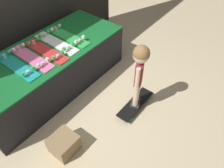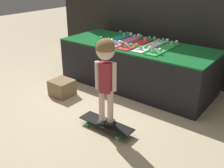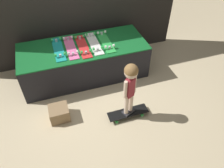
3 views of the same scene
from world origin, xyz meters
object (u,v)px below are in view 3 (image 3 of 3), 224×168
Objects in this scene: skateboard_on_floor at (128,113)px; storage_box at (59,113)px; child at (130,81)px; skateboard_white_on_rack at (94,43)px; skateboard_teal_on_rack at (58,49)px; skateboard_green_on_rack at (105,41)px; skateboard_red_on_rack at (83,46)px; skateboard_pink_on_rack at (71,47)px.

storage_box is at bearing 163.75° from skateboard_on_floor.
skateboard_white_on_rack is at bearing 76.81° from child.
skateboard_teal_on_rack is 0.90m from skateboard_green_on_rack.
skateboard_green_on_rack is (0.45, 0.02, 0.00)m from skateboard_red_on_rack.
skateboard_pink_on_rack is 1.48m from child.
skateboard_red_on_rack is at bearing -172.55° from skateboard_white_on_rack.
child is (-0.02, -1.31, 0.10)m from skateboard_green_on_rack.
skateboard_white_on_rack is 0.22m from skateboard_green_on_rack.
skateboard_pink_on_rack is 1.61m from skateboard_on_floor.
skateboard_green_on_rack is at bearing 3.14° from skateboard_red_on_rack.
skateboard_on_floor is (0.43, -1.29, -0.63)m from skateboard_red_on_rack.
skateboard_white_on_rack is at bearing -0.78° from skateboard_pink_on_rack.
skateboard_white_on_rack is 1.34m from child.
skateboard_teal_on_rack and skateboard_red_on_rack have the same top height.
skateboard_green_on_rack is 1.32m from child.
child is 3.19× the size of storage_box.
skateboard_pink_on_rack is at bearing 65.70° from storage_box.
skateboard_pink_on_rack is 0.23m from skateboard_red_on_rack.
child reaches higher than skateboard_white_on_rack.
skateboard_on_floor is at bearing -90.76° from skateboard_green_on_rack.
child is at bearing -71.50° from skateboard_red_on_rack.
skateboard_white_on_rack is at bearing 178.79° from skateboard_green_on_rack.
storage_box is (-0.68, -0.97, -0.58)m from skateboard_red_on_rack.
skateboard_on_floor is 0.68× the size of child.
skateboard_teal_on_rack is at bearing 178.38° from skateboard_green_on_rack.
skateboard_teal_on_rack is at bearing 77.35° from storage_box.
child is at bearing -63.67° from skateboard_pink_on_rack.
skateboard_green_on_rack is (0.67, -0.01, 0.00)m from skateboard_pink_on_rack.
skateboard_pink_on_rack is at bearing 116.33° from skateboard_on_floor.
skateboard_white_on_rack is 0.78× the size of child.
skateboard_teal_on_rack and skateboard_white_on_rack have the same top height.
skateboard_on_floor is at bearing -63.67° from skateboard_pink_on_rack.
skateboard_white_on_rack and skateboard_green_on_rack have the same top height.
skateboard_teal_on_rack is at bearing 101.20° from child.
skateboard_pink_on_rack is at bearing 179.22° from skateboard_white_on_rack.
skateboard_pink_on_rack is 1.15× the size of skateboard_on_floor.
skateboard_white_on_rack is at bearing 47.86° from storage_box.
skateboard_pink_on_rack and skateboard_green_on_rack have the same top height.
skateboard_white_on_rack is at bearing -1.76° from skateboard_teal_on_rack.
skateboard_on_floor is 0.73m from child.
skateboard_pink_on_rack and skateboard_red_on_rack have the same top height.
skateboard_teal_on_rack is 0.45m from skateboard_red_on_rack.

